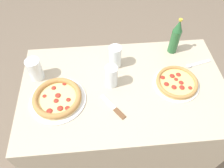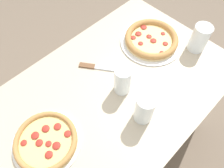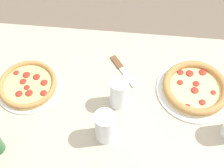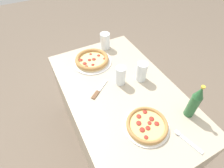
% 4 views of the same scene
% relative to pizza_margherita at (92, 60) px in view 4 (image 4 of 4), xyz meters
% --- Properties ---
extents(ground_plane, '(8.00, 8.00, 0.00)m').
position_rel_pizza_margherita_xyz_m(ground_plane, '(-0.38, -0.06, -0.76)').
color(ground_plane, '#6B5B4C').
extents(table, '(1.21, 0.73, 0.74)m').
position_rel_pizza_margherita_xyz_m(table, '(-0.38, -0.06, -0.39)').
color(table, '#B7A88E').
rests_on(table, ground_plane).
extents(pizza_margherita, '(0.31, 0.31, 0.05)m').
position_rel_pizza_margherita_xyz_m(pizza_margherita, '(0.00, 0.00, 0.00)').
color(pizza_margherita, silver).
rests_on(pizza_margherita, table).
extents(pizza_veggie, '(0.27, 0.27, 0.04)m').
position_rel_pizza_margherita_xyz_m(pizza_veggie, '(-0.69, -0.05, -0.00)').
color(pizza_veggie, white).
rests_on(pizza_veggie, table).
extents(glass_water, '(0.08, 0.08, 0.14)m').
position_rel_pizza_margherita_xyz_m(glass_water, '(0.13, -0.18, 0.04)').
color(glass_water, white).
rests_on(glass_water, table).
extents(glass_orange_juice, '(0.08, 0.08, 0.15)m').
position_rel_pizza_margherita_xyz_m(glass_orange_juice, '(-0.34, -0.24, 0.05)').
color(glass_orange_juice, white).
rests_on(glass_orange_juice, table).
extents(glass_red_wine, '(0.07, 0.07, 0.14)m').
position_rel_pizza_margherita_xyz_m(glass_red_wine, '(-0.31, -0.09, 0.04)').
color(glass_red_wine, white).
rests_on(glass_red_wine, table).
extents(beer_bottle, '(0.06, 0.06, 0.25)m').
position_rel_pizza_margherita_xyz_m(beer_bottle, '(-0.73, -0.33, 0.10)').
color(beer_bottle, '#286033').
rests_on(beer_bottle, table).
extents(knife, '(0.13, 0.17, 0.01)m').
position_rel_pizza_margherita_xyz_m(knife, '(-0.31, 0.08, -0.02)').
color(knife, brown).
rests_on(knife, table).
extents(spoon, '(0.17, 0.07, 0.01)m').
position_rel_pizza_margherita_xyz_m(spoon, '(-0.85, -0.19, -0.02)').
color(spoon, silver).
rests_on(spoon, table).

